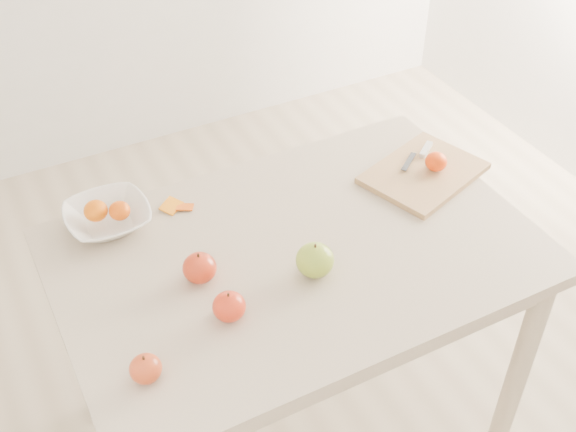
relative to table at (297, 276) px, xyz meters
name	(u,v)px	position (x,y,z in m)	size (l,w,h in m)	color
ground	(295,421)	(0.00, 0.00, -0.65)	(3.50, 3.50, 0.00)	#C6B293
table	(297,276)	(0.00, 0.00, 0.00)	(1.20, 0.80, 0.75)	#C0AE91
cutting_board	(424,173)	(0.46, 0.10, 0.11)	(0.33, 0.24, 0.02)	tan
board_tangerine	(436,162)	(0.49, 0.09, 0.14)	(0.06, 0.06, 0.05)	#DF3E07
fruit_bowl	(108,218)	(-0.39, 0.31, 0.13)	(0.22, 0.22, 0.05)	white
bowl_tangerine_near	(96,211)	(-0.42, 0.32, 0.15)	(0.06, 0.06, 0.05)	#E06007
bowl_tangerine_far	(120,211)	(-0.36, 0.29, 0.15)	(0.06, 0.06, 0.05)	#D86107
orange_peel_a	(171,207)	(-0.22, 0.30, 0.10)	(0.06, 0.04, 0.00)	orange
orange_peel_b	(185,208)	(-0.19, 0.28, 0.10)	(0.04, 0.04, 0.00)	#D5510F
paring_knife	(423,151)	(0.51, 0.17, 0.12)	(0.16, 0.09, 0.01)	white
apple_green	(315,260)	(0.00, -0.10, 0.14)	(0.09, 0.09, 0.08)	olive
apple_red_d	(146,369)	(-0.47, -0.21, 0.13)	(0.07, 0.07, 0.06)	#9E0F13
apple_red_c	(229,307)	(-0.25, -0.13, 0.13)	(0.08, 0.08, 0.07)	#A10C06
apple_red_b	(200,268)	(-0.26, 0.01, 0.14)	(0.08, 0.08, 0.07)	maroon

